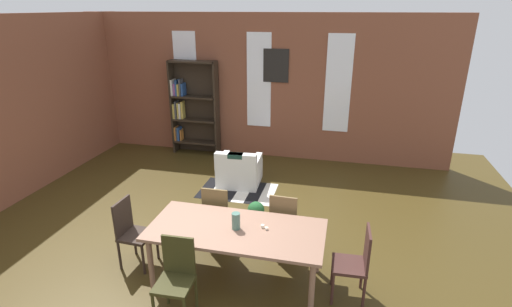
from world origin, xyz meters
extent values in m
plane|color=#413314|center=(0.00, 0.00, 0.00)|extent=(10.50, 10.50, 0.00)
cube|color=brown|center=(0.00, 4.10, 1.61)|extent=(8.48, 0.12, 3.23)
cube|color=white|center=(-1.74, 4.03, 1.77)|extent=(0.55, 0.02, 2.10)
cube|color=white|center=(0.00, 4.03, 1.77)|extent=(0.55, 0.02, 2.10)
cube|color=white|center=(1.74, 4.03, 1.77)|extent=(0.55, 0.02, 2.10)
cube|color=#8A6450|center=(0.74, -0.44, 0.74)|extent=(2.19, 0.99, 0.04)
cylinder|color=#8A6450|center=(-0.25, -0.84, 0.36)|extent=(0.07, 0.07, 0.72)
cylinder|color=#8A6450|center=(1.74, -0.84, 0.36)|extent=(0.07, 0.07, 0.72)
cylinder|color=#8A6450|center=(-0.25, -0.05, 0.36)|extent=(0.07, 0.07, 0.72)
cylinder|color=#8A6450|center=(1.74, -0.05, 0.36)|extent=(0.07, 0.07, 0.72)
cylinder|color=#4C7266|center=(0.74, -0.44, 0.86)|extent=(0.11, 0.11, 0.22)
cylinder|color=silver|center=(1.11, -0.38, 0.77)|extent=(0.04, 0.04, 0.03)
cylinder|color=silver|center=(1.06, -0.35, 0.78)|extent=(0.04, 0.04, 0.04)
cube|color=#323014|center=(0.25, -1.24, 0.45)|extent=(0.41, 0.41, 0.04)
cube|color=#323014|center=(0.24, -1.05, 0.70)|extent=(0.38, 0.04, 0.50)
cylinder|color=#323014|center=(0.06, -1.07, 0.21)|extent=(0.04, 0.04, 0.43)
cylinder|color=#323014|center=(0.42, -1.05, 0.21)|extent=(0.04, 0.04, 0.43)
cube|color=#2E221C|center=(-0.65, -0.44, 0.45)|extent=(0.42, 0.42, 0.04)
cube|color=#2E221C|center=(-0.84, -0.43, 0.70)|extent=(0.05, 0.38, 0.50)
cylinder|color=#2E221C|center=(-0.48, -0.63, 0.21)|extent=(0.04, 0.04, 0.43)
cylinder|color=#2E221C|center=(-0.47, -0.27, 0.21)|extent=(0.04, 0.04, 0.43)
cylinder|color=#2E221C|center=(-0.84, -0.61, 0.21)|extent=(0.04, 0.04, 0.43)
cylinder|color=#2E221C|center=(-0.83, -0.25, 0.21)|extent=(0.04, 0.04, 0.43)
cube|color=#3F241F|center=(2.14, -0.44, 0.45)|extent=(0.42, 0.42, 0.04)
cube|color=#3F241F|center=(2.32, -0.44, 0.70)|extent=(0.05, 0.38, 0.50)
cylinder|color=#3F241F|center=(1.95, -0.27, 0.21)|extent=(0.04, 0.04, 0.43)
cylinder|color=#3F241F|center=(1.96, -0.63, 0.21)|extent=(0.04, 0.04, 0.43)
cylinder|color=#3F241F|center=(2.31, -0.26, 0.21)|extent=(0.04, 0.04, 0.43)
cylinder|color=#3F241F|center=(2.32, -0.62, 0.21)|extent=(0.04, 0.04, 0.43)
cube|color=brown|center=(1.23, 0.35, 0.45)|extent=(0.41, 0.41, 0.04)
cube|color=brown|center=(1.23, 0.17, 0.70)|extent=(0.38, 0.04, 0.50)
cylinder|color=brown|center=(1.42, 0.52, 0.21)|extent=(0.04, 0.04, 0.43)
cylinder|color=brown|center=(1.06, 0.54, 0.21)|extent=(0.04, 0.04, 0.43)
cylinder|color=brown|center=(1.41, 0.16, 0.21)|extent=(0.04, 0.04, 0.43)
cylinder|color=brown|center=(1.05, 0.18, 0.21)|extent=(0.04, 0.04, 0.43)
cube|color=brown|center=(0.25, 0.35, 0.45)|extent=(0.40, 0.40, 0.04)
cube|color=brown|center=(0.25, 0.17, 0.70)|extent=(0.38, 0.03, 0.50)
cylinder|color=brown|center=(0.43, 0.53, 0.21)|extent=(0.04, 0.04, 0.43)
cylinder|color=brown|center=(0.07, 0.53, 0.21)|extent=(0.04, 0.04, 0.43)
cylinder|color=brown|center=(0.43, 0.17, 0.21)|extent=(0.04, 0.04, 0.43)
cylinder|color=brown|center=(0.07, 0.17, 0.21)|extent=(0.04, 0.04, 0.43)
cube|color=#2D2319|center=(-2.04, 3.84, 1.10)|extent=(0.04, 0.31, 2.20)
cube|color=#2D2319|center=(-0.95, 3.84, 1.10)|extent=(0.04, 0.31, 2.20)
cube|color=#2D2319|center=(-1.50, 3.98, 1.10)|extent=(1.12, 0.01, 2.20)
cube|color=#2D2319|center=(-1.50, 3.84, 0.27)|extent=(1.08, 0.31, 0.04)
cube|color=orange|center=(-2.00, 3.84, 0.46)|extent=(0.03, 0.23, 0.33)
cube|color=#4C4C51|center=(-1.96, 3.84, 0.46)|extent=(0.03, 0.23, 0.32)
cube|color=#284C8C|center=(-1.92, 3.84, 0.45)|extent=(0.04, 0.22, 0.32)
cube|color=orange|center=(-1.87, 3.84, 0.43)|extent=(0.03, 0.17, 0.26)
cube|color=#2D2319|center=(-1.50, 3.84, 0.82)|extent=(1.08, 0.31, 0.04)
cube|color=gold|center=(-1.99, 3.84, 1.02)|extent=(0.05, 0.23, 0.35)
cube|color=#4C4C51|center=(-1.95, 3.84, 1.05)|extent=(0.03, 0.24, 0.41)
cube|color=gold|center=(-1.90, 3.84, 1.03)|extent=(0.04, 0.17, 0.37)
cube|color=white|center=(-1.85, 3.84, 1.03)|extent=(0.04, 0.19, 0.37)
cube|color=gold|center=(-1.79, 3.84, 1.05)|extent=(0.04, 0.16, 0.41)
cube|color=#2D2319|center=(-1.50, 3.84, 1.37)|extent=(1.08, 0.31, 0.04)
cube|color=white|center=(-1.99, 3.84, 1.58)|extent=(0.04, 0.26, 0.36)
cube|color=#8C4C8C|center=(-1.94, 3.84, 1.53)|extent=(0.05, 0.19, 0.27)
cube|color=#284C8C|center=(-1.89, 3.84, 1.58)|extent=(0.03, 0.24, 0.36)
cube|color=gold|center=(-1.85, 3.84, 1.53)|extent=(0.04, 0.22, 0.27)
cube|color=#4C4C51|center=(-1.80, 3.84, 1.58)|extent=(0.03, 0.21, 0.38)
cube|color=#284C8C|center=(-1.75, 3.84, 1.54)|extent=(0.04, 0.22, 0.29)
cube|color=#2D2319|center=(-1.50, 3.84, 2.18)|extent=(1.08, 0.31, 0.04)
cube|color=silver|center=(-0.01, 2.40, 0.20)|extent=(0.85, 0.85, 0.40)
cube|color=silver|center=(0.00, 2.08, 0.57)|extent=(0.81, 0.21, 0.35)
cube|color=silver|center=(0.32, 2.42, 0.48)|extent=(0.16, 0.73, 0.15)
cube|color=silver|center=(-0.35, 2.38, 0.48)|extent=(0.16, 0.73, 0.15)
cube|color=#19382D|center=(0.00, 2.08, 0.71)|extent=(0.29, 0.19, 0.08)
cylinder|color=silver|center=(0.69, 0.86, 0.10)|extent=(0.23, 0.23, 0.20)
sphere|color=#235B2D|center=(0.69, 0.86, 0.31)|extent=(0.27, 0.27, 0.27)
cube|color=black|center=(-0.56, 2.04, 0.00)|extent=(0.24, 0.94, 0.01)
cube|color=silver|center=(-0.32, 2.04, 0.00)|extent=(0.24, 0.94, 0.01)
cube|color=black|center=(-0.08, 2.04, 0.00)|extent=(0.24, 0.94, 0.01)
cube|color=silver|center=(0.16, 2.04, 0.00)|extent=(0.24, 0.94, 0.01)
cube|color=black|center=(0.40, 2.04, 0.00)|extent=(0.24, 0.94, 0.01)
cube|color=silver|center=(0.64, 2.04, 0.00)|extent=(0.24, 0.94, 0.01)
cube|color=black|center=(0.38, 4.02, 2.12)|extent=(0.56, 0.03, 0.72)
camera|label=1|loc=(1.94, -4.43, 3.33)|focal=27.16mm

